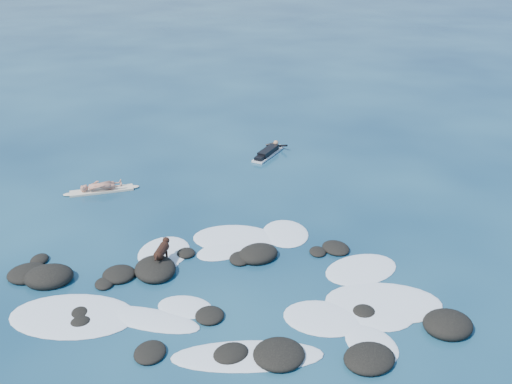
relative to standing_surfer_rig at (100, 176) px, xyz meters
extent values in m
plane|color=#0A2642|center=(4.35, -6.63, -0.69)|extent=(160.00, 160.00, 0.00)
ellipsoid|color=black|center=(8.59, -5.63, -0.63)|extent=(1.24, 1.30, 0.27)
ellipsoid|color=black|center=(4.68, -10.52, -0.62)|extent=(1.18, 1.09, 0.28)
ellipsoid|color=black|center=(-1.29, -5.32, -0.63)|extent=(0.68, 0.81, 0.24)
ellipsoid|color=black|center=(5.29, -5.95, -0.63)|extent=(0.90, 1.01, 0.25)
ellipsoid|color=black|center=(0.51, -8.35, -0.66)|extent=(0.58, 0.69, 0.14)
ellipsoid|color=black|center=(3.51, -5.41, -0.64)|extent=(0.69, 0.72, 0.23)
ellipsoid|color=black|center=(4.19, -8.88, -0.63)|extent=(1.01, 1.04, 0.26)
ellipsoid|color=black|center=(8.16, -11.12, -0.59)|extent=(1.71, 1.60, 0.40)
ellipsoid|color=black|center=(1.42, -6.52, -0.61)|extent=(1.33, 1.33, 0.34)
ellipsoid|color=black|center=(7.94, -5.77, -0.65)|extent=(0.63, 0.74, 0.19)
ellipsoid|color=black|center=(-1.45, -6.17, -0.60)|extent=(1.41, 1.34, 0.36)
ellipsoid|color=black|center=(5.90, -10.72, -0.60)|extent=(1.57, 1.53, 0.39)
ellipsoid|color=black|center=(8.58, -9.14, -0.64)|extent=(0.77, 0.77, 0.21)
ellipsoid|color=black|center=(5.90, -5.82, -0.57)|extent=(1.76, 1.66, 0.48)
ellipsoid|color=black|center=(2.61, -10.26, -0.63)|extent=(1.07, 1.15, 0.26)
ellipsoid|color=black|center=(10.67, -10.07, -0.56)|extent=(1.68, 1.58, 0.55)
ellipsoid|color=black|center=(1.01, -6.95, -0.64)|extent=(0.62, 0.72, 0.22)
ellipsoid|color=black|center=(2.54, -6.40, -0.56)|extent=(1.56, 1.72, 0.52)
ellipsoid|color=black|center=(0.60, -8.76, -0.65)|extent=(0.67, 0.63, 0.19)
ellipsoid|color=black|center=(-0.71, -6.53, -0.54)|extent=(1.56, 1.29, 0.62)
ellipsoid|color=white|center=(9.08, -8.93, -0.68)|extent=(2.28, 2.35, 0.12)
ellipsoid|color=white|center=(7.05, -4.35, -0.68)|extent=(1.67, 2.08, 0.12)
ellipsoid|color=white|center=(5.21, -4.49, -0.68)|extent=(3.23, 2.42, 0.12)
ellipsoid|color=white|center=(3.49, -8.34, -0.68)|extent=(1.91, 1.60, 0.12)
ellipsoid|color=white|center=(4.84, -5.29, -0.68)|extent=(2.35, 1.86, 0.12)
ellipsoid|color=white|center=(9.12, -6.94, -0.68)|extent=(2.99, 2.53, 0.12)
ellipsoid|color=white|center=(8.41, -10.49, -0.68)|extent=(1.75, 2.01, 0.12)
ellipsoid|color=white|center=(0.34, -8.42, -0.68)|extent=(3.97, 2.74, 0.12)
ellipsoid|color=white|center=(9.29, -8.74, -0.68)|extent=(3.70, 2.55, 0.12)
ellipsoid|color=white|center=(2.77, -5.19, -0.68)|extent=(2.24, 2.54, 0.12)
ellipsoid|color=white|center=(5.11, -10.60, -0.68)|extent=(4.04, 1.48, 0.12)
ellipsoid|color=white|center=(2.50, -8.81, -0.68)|extent=(3.20, 2.08, 0.12)
ellipsoid|color=white|center=(7.35, -9.27, -0.68)|extent=(2.66, 2.30, 0.12)
ellipsoid|color=white|center=(2.75, -5.89, -0.68)|extent=(1.10, 0.90, 0.12)
cube|color=beige|center=(0.00, 0.00, -0.65)|extent=(2.62, 0.99, 0.09)
ellipsoid|color=beige|center=(1.26, 0.23, -0.65)|extent=(0.56, 0.38, 0.09)
ellipsoid|color=beige|center=(-1.26, -0.23, -0.65)|extent=(0.56, 0.38, 0.09)
imported|color=tan|center=(0.00, 0.00, 0.23)|extent=(0.50, 0.67, 1.67)
cube|color=silver|center=(7.40, 3.36, -0.64)|extent=(1.79, 2.32, 0.09)
ellipsoid|color=silver|center=(8.07, 4.37, -0.64)|extent=(0.53, 0.60, 0.09)
cube|color=black|center=(7.40, 3.36, -0.47)|extent=(1.18, 1.48, 0.24)
sphere|color=tan|center=(7.87, 4.07, -0.34)|extent=(0.35, 0.35, 0.25)
cylinder|color=black|center=(7.71, 4.38, -0.49)|extent=(0.61, 0.21, 0.27)
cylinder|color=black|center=(8.22, 4.04, -0.49)|extent=(0.42, 0.56, 0.27)
cube|color=black|center=(6.95, 2.67, -0.52)|extent=(0.65, 0.71, 0.15)
cylinder|color=black|center=(2.75, -5.99, -0.15)|extent=(0.48, 0.70, 0.31)
sphere|color=black|center=(2.83, -5.71, -0.15)|extent=(0.41, 0.41, 0.33)
sphere|color=black|center=(2.67, -6.26, -0.15)|extent=(0.37, 0.37, 0.29)
sphere|color=black|center=(2.89, -5.53, -0.04)|extent=(0.29, 0.29, 0.23)
cone|color=black|center=(2.93, -5.40, -0.05)|extent=(0.16, 0.17, 0.12)
cone|color=black|center=(2.83, -5.52, 0.06)|extent=(0.13, 0.11, 0.11)
cone|color=black|center=(2.94, -5.56, 0.06)|extent=(0.13, 0.11, 0.11)
cylinder|color=black|center=(2.73, -5.75, -0.48)|extent=(0.10, 0.10, 0.42)
cylinder|color=black|center=(2.89, -5.80, -0.48)|extent=(0.10, 0.10, 0.42)
cylinder|color=black|center=(2.61, -6.18, -0.48)|extent=(0.10, 0.10, 0.42)
cylinder|color=black|center=(2.77, -6.22, -0.48)|extent=(0.10, 0.10, 0.42)
cylinder|color=black|center=(2.63, -6.40, -0.09)|extent=(0.14, 0.31, 0.18)
camera|label=1|loc=(4.11, -22.01, 9.35)|focal=40.00mm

